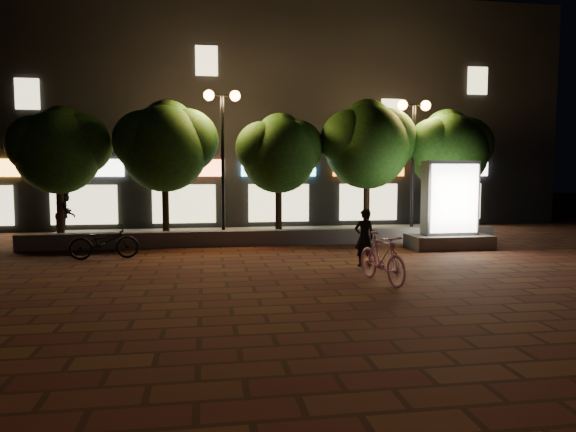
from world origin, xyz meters
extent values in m
plane|color=#542F1A|center=(0.00, 0.00, 0.00)|extent=(80.00, 80.00, 0.00)
cube|color=slate|center=(0.00, 4.00, 0.25)|extent=(16.00, 0.45, 0.50)
cube|color=slate|center=(0.00, 6.50, 0.04)|extent=(16.00, 5.00, 0.08)
cube|color=black|center=(0.00, 13.00, 5.00)|extent=(28.00, 8.00, 10.00)
cube|color=black|center=(-9.00, 12.00, 10.05)|extent=(3.00, 0.25, 0.10)
cube|color=white|center=(-7.00, 8.94, 2.60)|extent=(3.20, 0.12, 0.70)
cube|color=beige|center=(-7.00, 8.94, 1.10)|extent=(2.60, 0.10, 1.60)
cube|color=#D86335|center=(-3.00, 8.94, 2.60)|extent=(3.20, 0.12, 0.70)
cube|color=beige|center=(-3.00, 8.94, 1.10)|extent=(2.60, 0.10, 1.60)
cube|color=#5ED9FF|center=(1.00, 8.94, 2.60)|extent=(3.20, 0.12, 0.70)
cube|color=beige|center=(1.00, 8.94, 1.10)|extent=(2.60, 0.10, 1.60)
cube|color=orange|center=(5.00, 8.94, 2.60)|extent=(3.20, 0.12, 0.70)
cube|color=beige|center=(5.00, 8.94, 1.10)|extent=(2.60, 0.10, 1.60)
cube|color=silver|center=(9.00, 8.94, 2.60)|extent=(3.20, 0.12, 0.70)
cube|color=beige|center=(9.00, 8.94, 1.10)|extent=(2.60, 0.10, 1.60)
cube|color=beige|center=(-9.00, 8.94, 5.50)|extent=(0.90, 0.10, 1.20)
cube|color=beige|center=(-2.00, 8.94, 7.00)|extent=(0.90, 0.10, 1.20)
cube|color=beige|center=(6.00, 8.94, 5.00)|extent=(0.90, 0.10, 1.20)
cube|color=beige|center=(10.00, 8.94, 6.50)|extent=(0.90, 0.10, 1.20)
cylinder|color=black|center=(-7.00, 5.40, 1.21)|extent=(0.24, 0.24, 2.25)
sphere|color=#2C5519|center=(-7.00, 5.40, 3.10)|extent=(2.80, 2.80, 2.80)
sphere|color=#2C5519|center=(-6.30, 5.60, 3.40)|extent=(2.10, 2.10, 2.10)
sphere|color=#2C5519|center=(-7.63, 5.25, 3.35)|extent=(1.96, 1.96, 1.96)
sphere|color=#2C5519|center=(-6.90, 5.75, 3.80)|extent=(1.82, 1.82, 1.82)
cylinder|color=black|center=(-3.50, 5.40, 1.25)|extent=(0.24, 0.24, 2.34)
sphere|color=#2C5519|center=(-3.50, 5.40, 3.25)|extent=(3.00, 3.00, 3.00)
sphere|color=#2C5519|center=(-2.75, 5.60, 3.54)|extent=(2.25, 2.25, 2.25)
sphere|color=#2C5519|center=(-4.17, 5.25, 3.50)|extent=(2.10, 2.10, 2.10)
sphere|color=#2C5519|center=(-3.40, 5.75, 4.00)|extent=(1.95, 1.95, 1.95)
cylinder|color=black|center=(0.50, 5.40, 1.18)|extent=(0.24, 0.24, 2.21)
sphere|color=#2C5519|center=(0.50, 5.40, 3.03)|extent=(2.70, 2.70, 2.70)
sphere|color=#2C5519|center=(1.17, 5.60, 3.33)|extent=(2.03, 2.03, 2.02)
sphere|color=#2C5519|center=(-0.11, 5.25, 3.28)|extent=(1.89, 1.89, 1.89)
sphere|color=#2C5519|center=(0.60, 5.75, 3.70)|extent=(1.76, 1.76, 1.76)
cylinder|color=black|center=(3.80, 5.40, 1.30)|extent=(0.24, 0.24, 2.43)
sphere|color=#2C5519|center=(3.80, 5.40, 3.36)|extent=(3.10, 3.10, 3.10)
sphere|color=#2C5519|center=(4.58, 5.60, 3.66)|extent=(2.33, 2.33, 2.33)
sphere|color=#2C5519|center=(3.10, 5.25, 3.61)|extent=(2.17, 2.17, 2.17)
sphere|color=#2C5519|center=(3.90, 5.75, 4.14)|extent=(2.01, 2.02, 2.02)
cylinder|color=black|center=(7.00, 5.40, 1.23)|extent=(0.24, 0.24, 2.29)
sphere|color=#2C5519|center=(7.00, 5.40, 3.17)|extent=(2.90, 2.90, 2.90)
sphere|color=#2C5519|center=(7.72, 5.60, 3.47)|extent=(2.18, 2.17, 2.17)
sphere|color=#2C5519|center=(6.35, 5.25, 3.42)|extent=(2.03, 2.03, 2.03)
sphere|color=#2C5519|center=(7.10, 5.75, 3.90)|extent=(1.89, 1.88, 1.88)
cylinder|color=black|center=(-1.50, 5.20, 2.58)|extent=(0.12, 0.12, 5.00)
cylinder|color=black|center=(-1.50, 5.20, 5.08)|extent=(0.90, 0.08, 0.08)
sphere|color=#FF933F|center=(-1.95, 5.20, 5.08)|extent=(0.36, 0.36, 0.36)
sphere|color=#FF933F|center=(-1.05, 5.20, 5.08)|extent=(0.36, 0.36, 0.36)
cylinder|color=black|center=(5.50, 5.20, 2.48)|extent=(0.12, 0.12, 4.80)
cylinder|color=black|center=(5.50, 5.20, 4.88)|extent=(0.90, 0.08, 0.08)
sphere|color=#FF933F|center=(5.05, 5.20, 4.88)|extent=(0.36, 0.36, 0.36)
sphere|color=#FF933F|center=(5.95, 5.20, 4.88)|extent=(0.36, 0.36, 0.36)
cube|color=slate|center=(5.62, 2.38, 0.22)|extent=(2.59, 1.30, 0.43)
cube|color=#4C4C51|center=(5.62, 2.38, 1.62)|extent=(1.73, 0.60, 2.37)
cube|color=white|center=(5.62, 2.07, 1.62)|extent=(1.56, 0.05, 2.16)
cube|color=white|center=(5.62, 2.69, 1.62)|extent=(1.56, 0.05, 2.16)
imported|color=#E59ACF|center=(1.75, -2.28, 0.56)|extent=(0.93, 1.94, 1.12)
imported|color=black|center=(1.98, -0.26, 0.75)|extent=(0.58, 0.41, 1.51)
imported|color=black|center=(-4.95, 1.95, 0.50)|extent=(1.96, 0.91, 0.99)
imported|color=black|center=(-6.89, 5.65, 1.02)|extent=(0.75, 0.94, 1.88)
camera|label=1|loc=(-2.09, -13.34, 2.50)|focal=32.68mm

